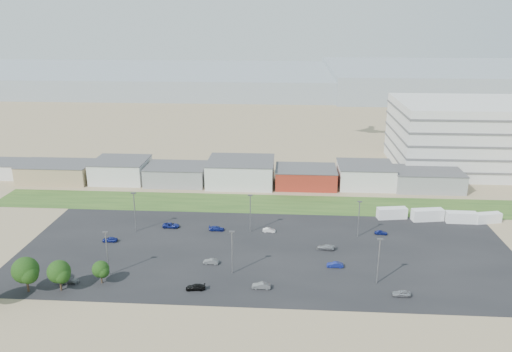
# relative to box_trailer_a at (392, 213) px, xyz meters

# --- Properties ---
(ground) EXTENTS (700.00, 700.00, 0.00)m
(ground) POSITION_rel_box_trailer_a_xyz_m (-39.57, -43.08, -1.55)
(ground) COLOR #947F5E
(ground) RESTS_ON ground
(parking_lot) EXTENTS (120.00, 50.00, 0.01)m
(parking_lot) POSITION_rel_box_trailer_a_xyz_m (-34.57, -23.08, -1.55)
(parking_lot) COLOR black
(parking_lot) RESTS_ON ground
(grass_strip) EXTENTS (160.00, 16.00, 0.02)m
(grass_strip) POSITION_rel_box_trailer_a_xyz_m (-39.57, 8.92, -1.54)
(grass_strip) COLOR #294B1C
(grass_strip) RESTS_ON ground
(hills_backdrop) EXTENTS (700.00, 200.00, 9.00)m
(hills_backdrop) POSITION_rel_box_trailer_a_xyz_m (0.43, 271.92, 2.95)
(hills_backdrop) COLOR gray
(hills_backdrop) RESTS_ON ground
(building_row) EXTENTS (170.00, 20.00, 8.00)m
(building_row) POSITION_rel_box_trailer_a_xyz_m (-56.57, 27.92, 2.45)
(building_row) COLOR silver
(building_row) RESTS_ON ground
(parking_garage) EXTENTS (80.00, 40.00, 25.00)m
(parking_garage) POSITION_rel_box_trailer_a_xyz_m (50.43, 51.92, 10.95)
(parking_garage) COLOR silver
(parking_garage) RESTS_ON ground
(box_trailer_a) EXTENTS (8.59, 3.90, 3.10)m
(box_trailer_a) POSITION_rel_box_trailer_a_xyz_m (0.00, 0.00, 0.00)
(box_trailer_a) COLOR silver
(box_trailer_a) RESTS_ON ground
(box_trailer_b) EXTENTS (9.05, 4.14, 3.27)m
(box_trailer_b) POSITION_rel_box_trailer_a_xyz_m (9.65, -0.82, 0.08)
(box_trailer_b) COLOR silver
(box_trailer_b) RESTS_ON ground
(box_trailer_c) EXTENTS (8.18, 2.68, 3.05)m
(box_trailer_c) POSITION_rel_box_trailer_a_xyz_m (18.55, -1.78, -0.03)
(box_trailer_c) COLOR silver
(box_trailer_c) RESTS_ON ground
(box_trailer_d) EXTENTS (7.67, 3.93, 2.75)m
(box_trailer_d) POSITION_rel_box_trailer_a_xyz_m (25.94, -1.30, -0.18)
(box_trailer_d) COLOR silver
(box_trailer_d) RESTS_ON ground
(tree_mid) EXTENTS (5.82, 5.82, 8.73)m
(tree_mid) POSITION_rel_box_trailer_a_xyz_m (-83.05, -45.04, 2.81)
(tree_mid) COLOR black
(tree_mid) RESTS_ON ground
(tree_right) EXTENTS (5.10, 5.10, 7.65)m
(tree_right) POSITION_rel_box_trailer_a_xyz_m (-76.46, -44.09, 2.27)
(tree_right) COLOR black
(tree_right) RESTS_ON ground
(tree_near) EXTENTS (3.89, 3.89, 5.83)m
(tree_near) POSITION_rel_box_trailer_a_xyz_m (-69.02, -40.64, 1.36)
(tree_near) COLOR black
(tree_near) RESTS_ON ground
(lightpole_front_l) EXTENTS (1.22, 0.51, 10.34)m
(lightpole_front_l) POSITION_rel_box_trailer_a_xyz_m (-68.71, -36.96, 3.62)
(lightpole_front_l) COLOR slate
(lightpole_front_l) RESTS_ON ground
(lightpole_front_m) EXTENTS (1.20, 0.50, 10.19)m
(lightpole_front_m) POSITION_rel_box_trailer_a_xyz_m (-41.50, -34.48, 3.54)
(lightpole_front_m) COLOR slate
(lightpole_front_m) RESTS_ON ground
(lightpole_front_r) EXTENTS (1.23, 0.51, 10.42)m
(lightpole_front_r) POSITION_rel_box_trailer_a_xyz_m (-10.08, -36.73, 3.66)
(lightpole_front_r) COLOR slate
(lightpole_front_r) RESTS_ON ground
(lightpole_back_l) EXTENTS (1.28, 0.53, 10.87)m
(lightpole_back_l) POSITION_rel_box_trailer_a_xyz_m (-69.64, -13.50, 3.88)
(lightpole_back_l) COLOR slate
(lightpole_back_l) RESTS_ON ground
(lightpole_back_m) EXTENTS (1.22, 0.51, 10.39)m
(lightpole_back_m) POSITION_rel_box_trailer_a_xyz_m (-39.24, -11.86, 3.64)
(lightpole_back_m) COLOR slate
(lightpole_back_m) RESTS_ON ground
(lightpole_back_r) EXTENTS (1.16, 0.48, 9.83)m
(lightpole_back_r) POSITION_rel_box_trailer_a_xyz_m (-11.20, -13.18, 3.36)
(lightpole_back_r) COLOR slate
(lightpole_back_r) RESTS_ON ground
(parked_car_1) EXTENTS (3.76, 1.32, 1.24)m
(parked_car_1) POSITION_rel_box_trailer_a_xyz_m (-18.47, -30.18, -0.93)
(parked_car_1) COLOR navy
(parked_car_1) RESTS_ON ground
(parked_car_2) EXTENTS (3.79, 1.55, 1.29)m
(parked_car_2) POSITION_rel_box_trailer_a_xyz_m (-5.97, -41.75, -0.91)
(parked_car_2) COLOR #A5A5AA
(parked_car_2) RESTS_ON ground
(parked_car_3) EXTENTS (4.24, 2.07, 1.19)m
(parked_car_3) POSITION_rel_box_trailer_a_xyz_m (-48.45, -42.02, -0.96)
(parked_car_3) COLOR black
(parked_car_3) RESTS_ON ground
(parked_car_4) EXTENTS (3.66, 1.50, 1.18)m
(parked_car_4) POSITION_rel_box_trailer_a_xyz_m (-46.97, -30.44, -0.96)
(parked_car_4) COLOR #595B5E
(parked_car_4) RESTS_ON ground
(parked_car_5) EXTENTS (3.77, 1.62, 1.27)m
(parked_car_5) POSITION_rel_box_trailer_a_xyz_m (-74.39, -20.43, -0.92)
(parked_car_5) COLOR navy
(parked_car_5) RESTS_ON ground
(parked_car_6) EXTENTS (4.13, 1.71, 1.19)m
(parked_car_6) POSITION_rel_box_trailer_a_xyz_m (-48.31, -11.73, -0.96)
(parked_car_6) COLOR navy
(parked_car_6) RESTS_ON ground
(parked_car_8) EXTENTS (3.40, 1.66, 1.12)m
(parked_car_8) POSITION_rel_box_trailer_a_xyz_m (-4.89, -11.33, -0.99)
(parked_car_8) COLOR navy
(parked_car_8) RESTS_ON ground
(parked_car_9) EXTENTS (4.56, 2.20, 1.25)m
(parked_car_9) POSITION_rel_box_trailer_a_xyz_m (-60.94, -10.57, -0.93)
(parked_car_9) COLOR navy
(parked_car_9) RESTS_ON ground
(parked_car_10) EXTENTS (4.37, 1.91, 1.25)m
(parked_car_10) POSITION_rel_box_trailer_a_xyz_m (-76.11, -41.01, -0.93)
(parked_car_10) COLOR #595B5E
(parked_car_10) RESTS_ON ground
(parked_car_11) EXTENTS (3.40, 1.35, 1.10)m
(parked_car_11) POSITION_rel_box_trailer_a_xyz_m (-34.26, -11.85, -1.00)
(parked_car_11) COLOR silver
(parked_car_11) RESTS_ON ground
(parked_car_12) EXTENTS (4.53, 2.27, 1.26)m
(parked_car_12) POSITION_rel_box_trailer_a_xyz_m (-20.01, -21.23, -0.92)
(parked_car_12) COLOR #A5A5AA
(parked_car_12) RESTS_ON ground
(parked_car_13) EXTENTS (3.96, 1.44, 1.30)m
(parked_car_13) POSITION_rel_box_trailer_a_xyz_m (-34.72, -40.58, -0.90)
(parked_car_13) COLOR #595B5E
(parked_car_13) RESTS_ON ground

